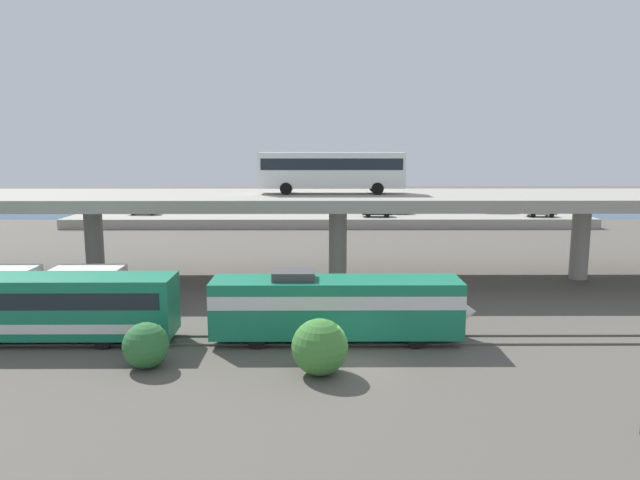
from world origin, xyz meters
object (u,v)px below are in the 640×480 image
parked_car_0 (498,208)px  parked_car_4 (540,211)px  service_truck_west (102,287)px  parked_car_2 (396,208)px  parked_car_3 (377,211)px  transit_bus_on_overpass (331,169)px  train_locomotive (348,304)px  parked_car_1 (144,209)px

parked_car_0 → parked_car_4: bearing=133.9°
service_truck_west → parked_car_2: bearing=60.2°
service_truck_west → parked_car_3: bearing=61.3°
transit_bus_on_overpass → parked_car_0: size_ratio=2.71×
train_locomotive → parked_car_4: train_locomotive is taller
parked_car_1 → transit_bus_on_overpass: bearing=126.5°
parked_car_4 → parked_car_2: bearing=169.1°
parked_car_0 → parked_car_3: 18.79m
parked_car_1 → parked_car_3: bearing=175.3°
parked_car_3 → parked_car_4: same height
transit_bus_on_overpass → parked_car_1: size_ratio=2.85×
parked_car_2 → parked_car_1: bearing=1.5°
train_locomotive → parked_car_1: (-26.38, 51.19, -0.11)m
parked_car_2 → service_truck_west: bearing=60.2°
train_locomotive → parked_car_1: 57.58m
parked_car_2 → parked_car_4: same height
train_locomotive → parked_car_4: size_ratio=3.71×
parked_car_1 → parked_car_4: same height
service_truck_west → parked_car_1: (-9.92, 44.69, 0.44)m
service_truck_west → parked_car_3: size_ratio=1.64×
train_locomotive → parked_car_3: 48.93m
train_locomotive → parked_car_0: size_ratio=3.44×
parked_car_2 → parked_car_4: 19.83m
parked_car_1 → parked_car_3: (32.88, -2.69, -0.00)m
transit_bus_on_overpass → parked_car_2: (10.26, 35.76, -7.18)m
parked_car_0 → parked_car_2: size_ratio=1.05×
transit_bus_on_overpass → parked_car_3: size_ratio=2.90×
parked_car_3 → parked_car_0: bearing=13.7°
transit_bus_on_overpass → service_truck_west: size_ratio=1.76×
service_truck_west → parked_car_0: size_ratio=1.53×
train_locomotive → service_truck_west: 17.70m
parked_car_0 → parked_car_2: (-15.10, -0.81, -0.00)m
parked_car_0 → train_locomotive: bearing=64.9°
parked_car_0 → parked_car_3: (-18.26, -4.45, -0.00)m
parked_car_0 → service_truck_west: bearing=48.4°
parked_car_0 → parked_car_1: (-51.14, -1.76, -0.00)m
transit_bus_on_overpass → parked_car_0: bearing=-124.7°
service_truck_west → parked_car_4: service_truck_west is taller
transit_bus_on_overpass → parked_car_1: transit_bus_on_overpass is taller
transit_bus_on_overpass → parked_car_3: (7.10, 32.11, -7.19)m
service_truck_west → parked_car_4: (45.60, 41.90, 0.44)m
train_locomotive → parked_car_1: bearing=117.3°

